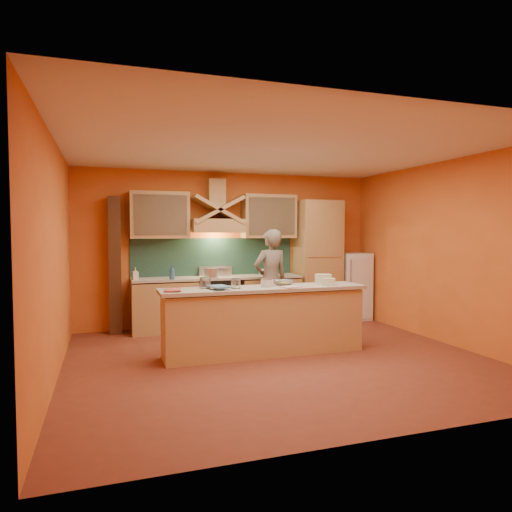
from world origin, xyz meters
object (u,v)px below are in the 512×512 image
object	(u,v)px
person	(271,280)
mixing_bowl	(284,283)
stove	(218,303)
fridge	(352,286)
kitchen_scale	(267,283)

from	to	relation	value
person	mixing_bowl	size ratio (longest dim) A/B	5.95
person	mixing_bowl	distance (m)	1.25
stove	fridge	distance (m)	2.71
fridge	person	bearing A→B (deg)	-163.96
stove	kitchen_scale	size ratio (longest dim) A/B	7.03
kitchen_scale	mixing_bowl	bearing A→B (deg)	3.12
fridge	person	size ratio (longest dim) A/B	0.74
fridge	mixing_bowl	size ratio (longest dim) A/B	4.40
fridge	kitchen_scale	size ratio (longest dim) A/B	10.16
stove	person	size ratio (longest dim) A/B	0.51
kitchen_scale	person	bearing A→B (deg)	46.22
stove	person	xyz separation A→B (m)	(0.79, -0.55, 0.43)
stove	person	distance (m)	1.06
stove	fridge	bearing A→B (deg)	0.00
fridge	person	distance (m)	2.00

